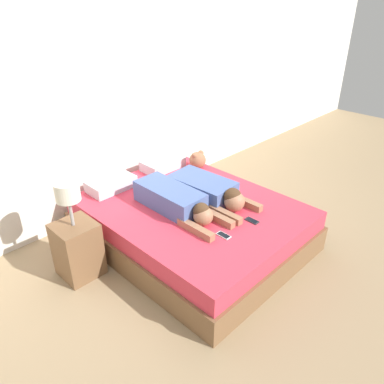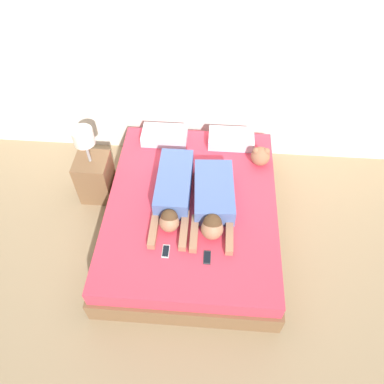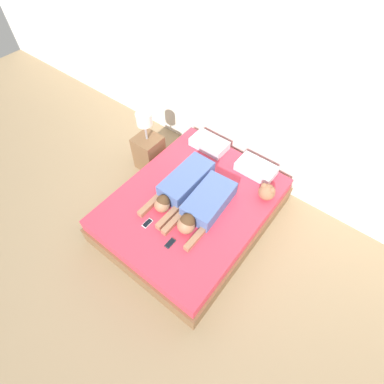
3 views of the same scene
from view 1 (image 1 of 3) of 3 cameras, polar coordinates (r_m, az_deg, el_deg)
ground_plane at (r=4.13m, az=-0.00°, el=-7.44°), size 12.00×12.00×0.00m
wall_back at (r=4.46m, az=-11.83°, el=13.31°), size 12.00×0.06×2.60m
bed at (r=4.00m, az=-0.00°, el=-4.82°), size 1.76×2.20×0.46m
pillow_head_left at (r=4.25m, az=-12.22°, el=1.21°), size 0.51×0.30×0.12m
pillow_head_right at (r=4.66m, az=-4.48°, el=4.30°), size 0.51×0.30×0.12m
person_left at (r=3.73m, az=-2.40°, el=-1.41°), size 0.36×1.10×0.22m
person_right at (r=3.93m, az=2.73°, el=0.18°), size 0.43×1.02×0.24m
cell_phone_left at (r=3.42m, az=4.83°, el=-6.60°), size 0.07×0.14×0.01m
cell_phone_right at (r=3.66m, az=9.12°, el=-4.34°), size 0.07×0.14×0.01m
plush_toy at (r=4.64m, az=0.85°, el=4.93°), size 0.21×0.21×0.22m
nightstand at (r=3.67m, az=-17.15°, el=-7.59°), size 0.36×0.36×0.98m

